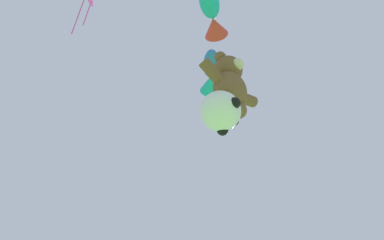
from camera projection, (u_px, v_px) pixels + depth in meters
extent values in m
ellipsoid|color=brown|center=(230.00, 91.00, 11.16)|extent=(0.97, 0.83, 1.18)
sphere|color=brown|center=(228.00, 70.00, 11.80)|extent=(0.81, 0.81, 0.81)
sphere|color=beige|center=(238.00, 64.00, 11.58)|extent=(0.34, 0.34, 0.34)
sphere|color=brown|center=(220.00, 57.00, 11.88)|extent=(0.33, 0.33, 0.33)
cylinder|color=brown|center=(211.00, 71.00, 10.97)|extent=(0.70, 0.31, 0.55)
sphere|color=brown|center=(224.00, 99.00, 10.63)|extent=(0.44, 0.44, 0.44)
sphere|color=brown|center=(234.00, 69.00, 12.17)|extent=(0.33, 0.33, 0.33)
cylinder|color=brown|center=(247.00, 100.00, 11.66)|extent=(0.70, 0.31, 0.55)
sphere|color=brown|center=(238.00, 110.00, 10.89)|extent=(0.44, 0.44, 0.44)
sphere|color=white|center=(220.00, 111.00, 9.66)|extent=(0.94, 0.94, 0.94)
sphere|color=black|center=(233.00, 121.00, 9.87)|extent=(0.26, 0.26, 0.26)
sphere|color=black|center=(208.00, 107.00, 9.98)|extent=(0.26, 0.26, 0.26)
sphere|color=black|center=(235.00, 103.00, 9.40)|extent=(0.26, 0.26, 0.26)
sphere|color=black|center=(223.00, 130.00, 9.58)|extent=(0.26, 0.26, 0.26)
ellipsoid|color=blue|center=(211.00, 64.00, 13.65)|extent=(1.09, 1.12, 0.42)
cone|color=#19ADB2|center=(210.00, 84.00, 14.23)|extent=(0.85, 0.85, 0.62)
sphere|color=black|center=(211.00, 53.00, 13.50)|extent=(0.11, 0.11, 0.11)
ellipsoid|color=#19ADB2|center=(209.00, 2.00, 11.88)|extent=(1.17, 1.03, 0.47)
cone|color=red|center=(215.00, 27.00, 12.42)|extent=(0.85, 0.89, 0.69)
cylinder|color=#E53F9E|center=(79.00, 14.00, 11.74)|extent=(0.03, 0.04, 2.01)
cylinder|color=#E53F9E|center=(87.00, 13.00, 12.11)|extent=(0.03, 0.03, 1.32)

